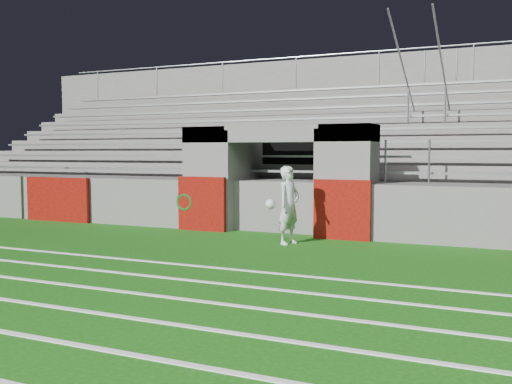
% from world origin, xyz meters
% --- Properties ---
extents(ground, '(90.00, 90.00, 0.00)m').
position_xyz_m(ground, '(0.00, 0.00, 0.00)').
color(ground, '#134E0D').
rests_on(ground, ground).
extents(stadium_structure, '(26.00, 8.48, 5.42)m').
position_xyz_m(stadium_structure, '(0.00, 7.97, 1.49)').
color(stadium_structure, '#565351').
rests_on(stadium_structure, ground).
extents(goalkeeper_with_ball, '(0.70, 0.72, 1.67)m').
position_xyz_m(goalkeeper_with_ball, '(0.92, 1.89, 0.83)').
color(goalkeeper_with_ball, silver).
rests_on(goalkeeper_with_ball, ground).
extents(hose_coil, '(0.53, 0.14, 0.53)m').
position_xyz_m(hose_coil, '(-2.28, 2.93, 0.71)').
color(hose_coil, '#0C4016').
rests_on(hose_coil, ground).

